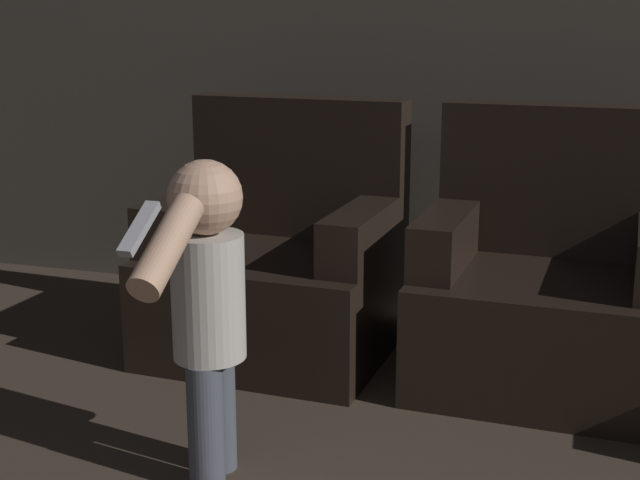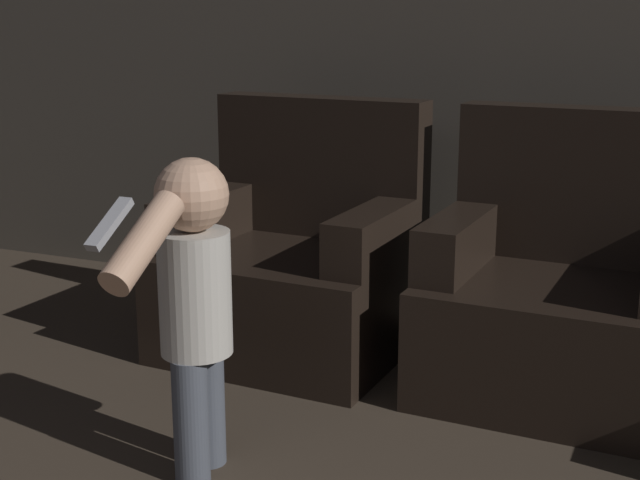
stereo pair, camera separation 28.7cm
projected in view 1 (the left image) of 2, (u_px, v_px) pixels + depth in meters
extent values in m
cube|color=#51493F|center=(391.00, 18.00, 3.94)|extent=(8.40, 0.05, 2.60)
cube|color=black|center=(273.00, 302.00, 3.53)|extent=(0.93, 0.82, 0.42)
cube|color=black|center=(300.00, 166.00, 3.68)|extent=(0.91, 0.20, 0.57)
cube|color=black|center=(187.00, 219.00, 3.57)|extent=(0.19, 0.62, 0.20)
cube|color=black|center=(362.00, 234.00, 3.33)|extent=(0.19, 0.62, 0.20)
cube|color=black|center=(544.00, 329.00, 3.22)|extent=(0.93, 0.81, 0.42)
cube|color=black|center=(561.00, 180.00, 3.38)|extent=(0.90, 0.20, 0.57)
cube|color=black|center=(446.00, 238.00, 3.27)|extent=(0.18, 0.62, 0.20)
cylinder|color=#474C56|center=(206.00, 426.00, 2.52)|extent=(0.10, 0.10, 0.38)
cylinder|color=#474C56|center=(218.00, 409.00, 2.63)|extent=(0.10, 0.10, 0.38)
cylinder|color=#B7B2A8|center=(208.00, 297.00, 2.48)|extent=(0.21, 0.21, 0.36)
sphere|color=tan|center=(205.00, 197.00, 2.41)|extent=(0.21, 0.21, 0.21)
cylinder|color=tan|center=(223.00, 288.00, 2.61)|extent=(0.08, 0.08, 0.30)
cylinder|color=tan|center=(167.00, 246.00, 2.19)|extent=(0.08, 0.30, 0.22)
cube|color=#99999E|center=(139.00, 228.00, 2.05)|extent=(0.04, 0.16, 0.10)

